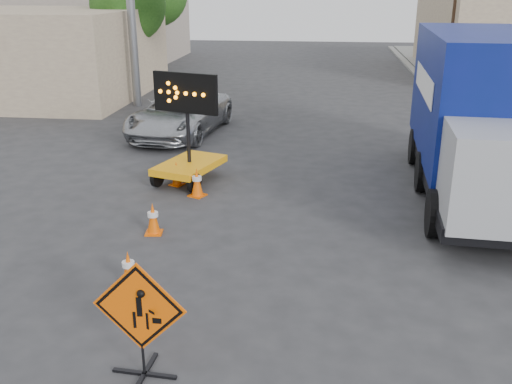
% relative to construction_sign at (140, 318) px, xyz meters
% --- Properties ---
extents(ground, '(100.00, 100.00, 0.00)m').
position_rel_construction_sign_xyz_m(ground, '(0.49, 0.15, -0.91)').
color(ground, '#2D2D30').
rests_on(ground, ground).
extents(curb_right, '(0.40, 60.00, 0.12)m').
position_rel_construction_sign_xyz_m(curb_right, '(7.69, 15.15, -0.85)').
color(curb_right, gray).
rests_on(curb_right, ground).
extents(storefront_left_far, '(12.00, 10.00, 4.40)m').
position_rel_construction_sign_xyz_m(storefront_left_far, '(-14.51, 34.15, 1.29)').
color(storefront_left_far, '#A99A8D').
rests_on(storefront_left_far, ground).
extents(tree_left_near, '(3.71, 3.71, 6.03)m').
position_rel_construction_sign_xyz_m(tree_left_near, '(-7.51, 22.15, 3.25)').
color(tree_left_near, '#412B1C').
rests_on(tree_left_near, ground).
extents(construction_sign, '(1.30, 0.92, 1.72)m').
position_rel_construction_sign_xyz_m(construction_sign, '(0.00, 0.00, 0.00)').
color(construction_sign, black).
rests_on(construction_sign, ground).
extents(arrow_board, '(1.82, 2.35, 2.95)m').
position_rel_construction_sign_xyz_m(arrow_board, '(-1.27, 8.15, -0.25)').
color(arrow_board, '#FCA30E').
rests_on(arrow_board, ground).
extents(pickup_truck, '(3.13, 5.73, 1.52)m').
position_rel_construction_sign_xyz_m(pickup_truck, '(-2.82, 13.29, -0.15)').
color(pickup_truck, '#A7AAAF').
rests_on(pickup_truck, ground).
extents(box_truck, '(3.08, 8.55, 4.00)m').
position_rel_construction_sign_xyz_m(box_truck, '(6.07, 8.05, 0.90)').
color(box_truck, black).
rests_on(box_truck, ground).
extents(cone_a, '(0.42, 0.42, 0.68)m').
position_rel_construction_sign_xyz_m(cone_a, '(-1.01, 2.37, -0.57)').
color(cone_a, '#F75A05').
rests_on(cone_a, ground).
extents(cone_b, '(0.40, 0.40, 0.70)m').
position_rel_construction_sign_xyz_m(cone_b, '(-1.25, 4.65, -0.56)').
color(cone_b, '#F75A05').
rests_on(cone_b, ground).
extents(cone_c, '(0.50, 0.50, 0.74)m').
position_rel_construction_sign_xyz_m(cone_c, '(-0.82, 7.05, -0.54)').
color(cone_c, '#F75A05').
rests_on(cone_c, ground).
extents(cone_d, '(0.44, 0.44, 0.66)m').
position_rel_construction_sign_xyz_m(cone_d, '(-1.56, 7.82, -0.58)').
color(cone_d, '#F75A05').
rests_on(cone_d, ground).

